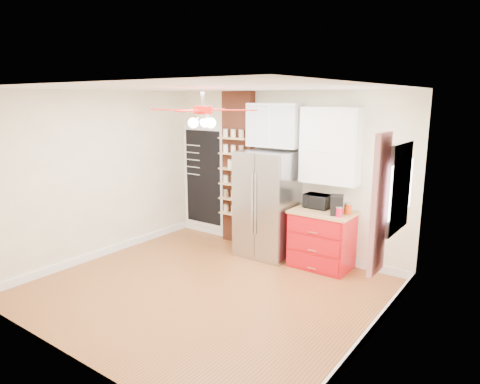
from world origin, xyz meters
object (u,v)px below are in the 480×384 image
Objects in this scene: fridge at (267,204)px; red_cabinet at (322,239)px; pantry_jar_oats at (230,164)px; ceiling_fan at (203,110)px; coffee_maker at (337,205)px; toaster_oven at (317,201)px; canister_left at (339,212)px.

fridge is 1.06m from red_cabinet.
red_cabinet is 6.50× the size of pantry_jar_oats.
ceiling_fan is 4.77× the size of coffee_maker.
coffee_maker is (0.26, -0.09, 0.59)m from red_cabinet.
toaster_oven is 2.97× the size of canister_left.
coffee_maker reaches higher than red_cabinet.
canister_left is at bearing -5.33° from fridge.
toaster_oven is 2.74× the size of pantry_jar_oats.
toaster_oven is at bearing 149.90° from canister_left.
coffee_maker is (1.18, 1.59, -1.38)m from ceiling_fan.
red_cabinet is 2.37× the size of toaster_oven.
toaster_oven is at bearing 144.61° from red_cabinet.
toaster_oven is (0.77, 1.79, -1.41)m from ceiling_fan.
coffee_maker is 2.03× the size of pantry_jar_oats.
toaster_oven reaches higher than red_cabinet.
fridge is 1.31m from canister_left.
red_cabinet is at bearing -2.30° from pantry_jar_oats.
pantry_jar_oats is at bearing 173.53° from canister_left.
toaster_oven is 1.73m from pantry_jar_oats.
fridge is 12.10× the size of pantry_jar_oats.
canister_left is at bearing -68.41° from coffee_maker.
fridge reaches higher than red_cabinet.
coffee_maker reaches higher than toaster_oven.
toaster_oven reaches higher than canister_left.
fridge is 1.24m from coffee_maker.
fridge reaches higher than pantry_jar_oats.
fridge is at bearing -177.05° from red_cabinet.
ceiling_fan is at bearing -145.82° from coffee_maker.
red_cabinet is 0.63m from canister_left.
red_cabinet is 0.67× the size of ceiling_fan.
canister_left is at bearing -27.47° from red_cabinet.
coffee_maker reaches higher than canister_left.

